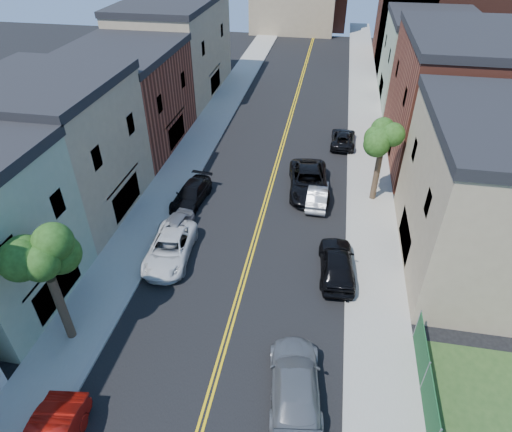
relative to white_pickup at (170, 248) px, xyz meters
The scene contains 21 objects.
sidewalk_left 19.39m from the white_pickup, 98.84° to the left, with size 3.20×100.00×0.15m, color gray.
sidewalk_right 23.05m from the white_pickup, 56.18° to the left, with size 3.20×100.00×0.15m, color gray.
curb_left 19.20m from the white_pickup, 93.67° to the left, with size 0.30×100.00×0.15m, color gray.
curb_right 22.13m from the white_pickup, 59.95° to the left, with size 0.30×100.00×0.15m, color gray.
bldg_left_tan_near 10.65m from the white_pickup, 155.46° to the left, with size 9.00×10.00×9.00m, color #998466.
bldg_left_brick 17.95m from the white_pickup, 120.94° to the left, with size 9.00×12.00×8.00m, color brown.
bldg_left_tan_far 30.78m from the white_pickup, 107.30° to the left, with size 9.00×16.00×9.50m, color #998466.
bldg_right_tan 19.54m from the white_pickup, ahead, with size 9.00×12.00×9.00m, color #998466.
bldg_right_brick 25.88m from the white_pickup, 42.17° to the left, with size 9.00×14.00×10.00m, color brown.
bldg_right_palegrn 36.61m from the white_pickup, 58.72° to the left, with size 9.00×12.00×8.50m, color gray.
church 51.28m from the white_pickup, 65.30° to the left, with size 16.20×14.20×22.60m.
tree_left_mid 9.46m from the white_pickup, 113.33° to the right, with size 5.20×5.20×9.29m.
tree_right_far 16.54m from the white_pickup, 35.47° to the left, with size 4.40×4.40×8.03m.
white_pickup is the anchor object (origin of this frame).
grey_car_left 2.33m from the white_pickup, 102.79° to the left, with size 1.56×3.88×1.32m, color slate.
black_car_left 6.39m from the white_pickup, 95.18° to the left, with size 1.96×4.81×1.40m, color black.
grey_car_right 11.87m from the white_pickup, 42.68° to the right, with size 2.29×5.63×1.63m, color slate.
black_car_right 10.36m from the white_pickup, ahead, with size 2.04×5.06×1.72m, color black.
silver_car_right 11.78m from the white_pickup, 42.24° to the left, with size 1.46×4.18×1.38m, color #A2A4A9.
dark_car_right_far 20.87m from the white_pickup, 60.04° to the left, with size 2.12×4.61×1.28m, color black.
black_suv_lane 12.35m from the white_pickup, 50.09° to the left, with size 2.93×6.36×1.77m, color black.
Camera 1 is at (4.09, 1.29, 18.33)m, focal length 30.47 mm.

